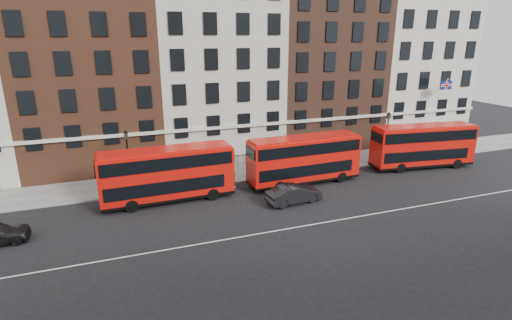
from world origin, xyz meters
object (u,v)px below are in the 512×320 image
object	(u,v)px
bus_d	(423,145)
bus_c	(304,159)
bus_b	(167,174)
car_front	(294,194)
traffic_light	(445,135)

from	to	relation	value
bus_d	bus_c	bearing A→B (deg)	-172.90
bus_b	car_front	bearing A→B (deg)	-23.60
car_front	bus_c	bearing A→B (deg)	-41.71
bus_b	bus_c	distance (m)	12.24
bus_b	traffic_light	xyz separation A→B (m)	(30.83, 2.36, 0.05)
bus_c	car_front	xyz separation A→B (m)	(-2.71, -3.80, -1.59)
bus_d	traffic_light	bearing A→B (deg)	31.38
car_front	traffic_light	xyz separation A→B (m)	(21.30, 6.17, 1.68)
bus_c	traffic_light	distance (m)	18.74
car_front	bus_b	bearing A→B (deg)	62.02
car_front	traffic_light	world-z (taller)	traffic_light
car_front	traffic_light	bearing A→B (deg)	-80.08
bus_b	traffic_light	distance (m)	30.92
bus_b	bus_d	size ratio (longest dim) A/B	0.99
bus_b	car_front	world-z (taller)	bus_b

